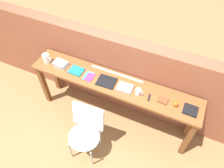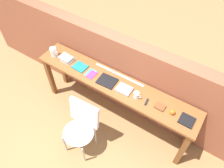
# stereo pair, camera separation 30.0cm
# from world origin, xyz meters

# --- Properties ---
(ground_plane) EXTENTS (40.00, 40.00, 0.00)m
(ground_plane) POSITION_xyz_m (0.00, 0.00, 0.00)
(ground_plane) COLOR #9E7547
(brick_wall_back) EXTENTS (6.00, 0.20, 1.39)m
(brick_wall_back) POSITION_xyz_m (0.00, 0.64, 0.69)
(brick_wall_back) COLOR #935138
(brick_wall_back) RESTS_ON ground
(sideboard) EXTENTS (2.50, 0.44, 0.88)m
(sideboard) POSITION_xyz_m (0.00, 0.30, 0.74)
(sideboard) COLOR brown
(sideboard) RESTS_ON ground
(chair_white_moulded) EXTENTS (0.47, 0.48, 0.89)m
(chair_white_moulded) POSITION_xyz_m (-0.12, -0.36, 0.53)
(chair_white_moulded) COLOR white
(chair_white_moulded) RESTS_ON ground
(pitcher_white) EXTENTS (0.14, 0.10, 0.18)m
(pitcher_white) POSITION_xyz_m (-1.08, 0.26, 0.96)
(pitcher_white) COLOR white
(pitcher_white) RESTS_ON sideboard
(book_stack_leftmost) EXTENTS (0.22, 0.17, 0.07)m
(book_stack_leftmost) POSITION_xyz_m (-0.85, 0.28, 0.91)
(book_stack_leftmost) COLOR white
(book_stack_leftmost) RESTS_ON sideboard
(magazine_cycling) EXTENTS (0.21, 0.18, 0.02)m
(magazine_cycling) POSITION_xyz_m (-0.59, 0.28, 0.89)
(magazine_cycling) COLOR #19757A
(magazine_cycling) RESTS_ON sideboard
(pamphlet_pile_colourful) EXTENTS (0.14, 0.18, 0.01)m
(pamphlet_pile_colourful) POSITION_xyz_m (-0.36, 0.26, 0.88)
(pamphlet_pile_colourful) COLOR green
(pamphlet_pile_colourful) RESTS_ON sideboard
(book_open_centre) EXTENTS (0.27, 0.23, 0.02)m
(book_open_centre) POSITION_xyz_m (-0.09, 0.27, 0.89)
(book_open_centre) COLOR black
(book_open_centre) RESTS_ON sideboard
(book_grey_hardcover) EXTENTS (0.21, 0.17, 0.03)m
(book_grey_hardcover) POSITION_xyz_m (0.18, 0.27, 0.89)
(book_grey_hardcover) COLOR #9E9EA3
(book_grey_hardcover) RESTS_ON sideboard
(mug) EXTENTS (0.11, 0.08, 0.09)m
(mug) POSITION_xyz_m (0.39, 0.25, 0.92)
(mug) COLOR white
(mug) RESTS_ON sideboard
(multitool_folded) EXTENTS (0.04, 0.11, 0.02)m
(multitool_folded) POSITION_xyz_m (0.54, 0.25, 0.89)
(multitool_folded) COLOR black
(multitool_folded) RESTS_ON sideboard
(leather_journal_brown) EXTENTS (0.13, 0.11, 0.02)m
(leather_journal_brown) POSITION_xyz_m (0.71, 0.27, 0.89)
(leather_journal_brown) COLOR brown
(leather_journal_brown) RESTS_ON sideboard
(sports_ball_small) EXTENTS (0.07, 0.07, 0.07)m
(sports_ball_small) POSITION_xyz_m (0.88, 0.27, 0.91)
(sports_ball_small) COLOR orange
(sports_ball_small) RESTS_ON sideboard
(book_repair_rightmost) EXTENTS (0.18, 0.17, 0.02)m
(book_repair_rightmost) POSITION_xyz_m (1.07, 0.27, 0.89)
(book_repair_rightmost) COLOR black
(book_repair_rightmost) RESTS_ON sideboard
(ruler_metal_back_edge) EXTENTS (0.81, 0.03, 0.00)m
(ruler_metal_back_edge) POSITION_xyz_m (-0.02, 0.47, 0.88)
(ruler_metal_back_edge) COLOR silver
(ruler_metal_back_edge) RESTS_ON sideboard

